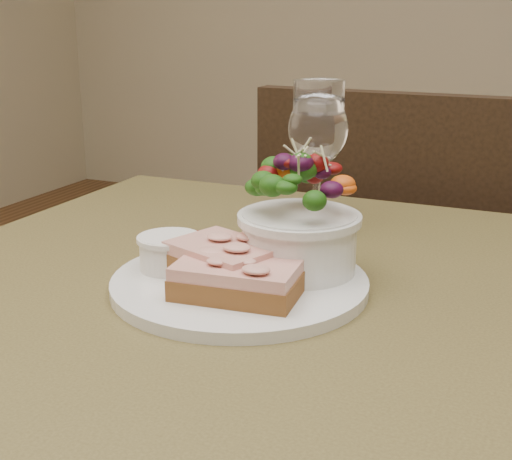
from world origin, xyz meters
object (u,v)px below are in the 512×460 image
at_px(sandwich_back, 224,258).
at_px(wine_glass, 318,133).
at_px(salad_bowl, 299,215).
at_px(cafe_table, 260,379).
at_px(chair_far, 392,389).
at_px(sandwich_front, 240,277).
at_px(dinner_plate, 240,283).
at_px(ramekin, 170,251).

xyz_separation_m(sandwich_back, wine_glass, (0.01, 0.25, 0.09)).
xyz_separation_m(sandwich_back, salad_bowl, (0.06, 0.06, 0.04)).
distance_m(cafe_table, wine_glass, 0.32).
bearing_deg(cafe_table, chair_far, 89.61).
height_order(sandwich_front, wine_glass, wine_glass).
height_order(sandwich_back, salad_bowl, salad_bowl).
bearing_deg(dinner_plate, ramekin, -176.39).
bearing_deg(sandwich_back, cafe_table, 49.60).
relative_size(chair_far, sandwich_front, 7.25).
height_order(chair_far, dinner_plate, chair_far).
xyz_separation_m(sandwich_front, wine_glass, (-0.02, 0.27, 0.10)).
bearing_deg(cafe_table, ramekin, -173.50).
bearing_deg(chair_far, wine_glass, 88.20).
height_order(dinner_plate, ramekin, ramekin).
distance_m(cafe_table, sandwich_back, 0.14).
relative_size(sandwich_front, wine_glass, 0.71).
height_order(cafe_table, salad_bowl, salad_bowl).
bearing_deg(ramekin, wine_glass, 72.26).
xyz_separation_m(cafe_table, salad_bowl, (0.03, 0.04, 0.17)).
relative_size(cafe_table, salad_bowl, 6.30).
xyz_separation_m(ramekin, salad_bowl, (0.12, 0.05, 0.04)).
bearing_deg(chair_far, salad_bowl, 93.57).
xyz_separation_m(ramekin, wine_glass, (0.08, 0.24, 0.09)).
xyz_separation_m(sandwich_front, salad_bowl, (0.03, 0.08, 0.04)).
relative_size(chair_far, ramekin, 14.53).
distance_m(sandwich_front, sandwich_back, 0.04).
distance_m(chair_far, dinner_plate, 0.81).
distance_m(chair_far, wine_glass, 0.72).
relative_size(ramekin, salad_bowl, 0.49).
bearing_deg(dinner_plate, sandwich_back, -135.11).
height_order(sandwich_front, salad_bowl, salad_bowl).
xyz_separation_m(chair_far, sandwich_back, (-0.04, -0.68, 0.49)).
xyz_separation_m(chair_far, dinner_plate, (-0.02, -0.67, 0.46)).
relative_size(chair_far, sandwich_back, 7.27).
bearing_deg(wine_glass, cafe_table, -84.96).
bearing_deg(salad_bowl, sandwich_back, -135.60).
bearing_deg(salad_bowl, cafe_table, -124.44).
relative_size(cafe_table, ramekin, 12.92).
xyz_separation_m(dinner_plate, sandwich_back, (-0.01, -0.01, 0.03)).
bearing_deg(sandwich_back, dinner_plate, 64.91).
relative_size(sandwich_front, sandwich_back, 1.00).
xyz_separation_m(dinner_plate, ramekin, (-0.08, -0.00, 0.03)).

